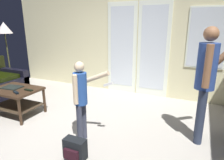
% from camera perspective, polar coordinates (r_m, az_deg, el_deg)
% --- Properties ---
extents(ground_plane, '(6.14, 4.79, 0.02)m').
position_cam_1_polar(ground_plane, '(3.28, -14.50, -15.18)').
color(ground_plane, '#ACA69C').
extents(wall_back_with_doors, '(6.14, 0.09, 2.61)m').
position_cam_1_polar(wall_back_with_doors, '(4.85, 3.15, 11.32)').
color(wall_back_with_doors, beige).
rests_on(wall_back_with_doors, ground_plane).
extents(coffee_table, '(0.88, 0.64, 0.51)m').
position_cam_1_polar(coffee_table, '(4.09, -26.06, -4.14)').
color(coffee_table, '#362517').
rests_on(coffee_table, ground_plane).
extents(person_adult, '(0.55, 0.45, 1.63)m').
position_cam_1_polar(person_adult, '(2.94, 25.69, 0.98)').
color(person_adult, '#2D364C').
rests_on(person_adult, ground_plane).
extents(person_child, '(0.53, 0.34, 1.18)m').
position_cam_1_polar(person_child, '(2.76, -8.87, -4.30)').
color(person_child, '#373B4D').
rests_on(person_child, ground_plane).
extents(floor_lamp, '(0.39, 0.39, 1.71)m').
position_cam_1_polar(floor_lamp, '(5.83, -28.72, 12.46)').
color(floor_lamp, '#2F262B').
rests_on(floor_lamp, ground_plane).
extents(backpack, '(0.29, 0.18, 0.27)m').
position_cam_1_polar(backpack, '(2.67, -10.73, -19.10)').
color(backpack, black).
rests_on(backpack, ground_plane).
extents(laptop_closed, '(0.37, 0.28, 0.02)m').
position_cam_1_polar(laptop_closed, '(4.13, -26.99, -1.89)').
color(laptop_closed, '#212823').
rests_on(laptop_closed, coffee_table).
extents(tv_remote_black, '(0.17, 0.05, 0.02)m').
position_cam_1_polar(tv_remote_black, '(3.83, -23.02, -2.68)').
color(tv_remote_black, black).
rests_on(tv_remote_black, coffee_table).
extents(dvd_remote_slim, '(0.18, 0.11, 0.02)m').
position_cam_1_polar(dvd_remote_slim, '(3.78, -26.06, -3.27)').
color(dvd_remote_slim, black).
rests_on(dvd_remote_slim, coffee_table).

